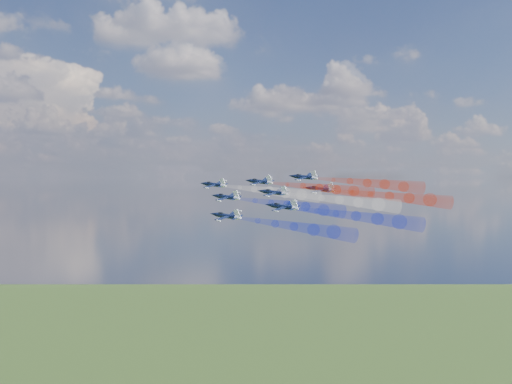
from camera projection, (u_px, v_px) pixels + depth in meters
name	position (u px, v px, depth m)	size (l,w,h in m)	color
jet_lead	(214.00, 185.00, 175.32)	(8.31, 10.39, 2.77)	black
trail_lead	(269.00, 191.00, 162.75)	(3.46, 31.43, 3.46)	white
jet_inner_left	(227.00, 197.00, 162.02)	(8.31, 10.39, 2.77)	black
trail_inner_left	(288.00, 205.00, 149.46)	(3.46, 31.43, 3.46)	#1727CA
jet_inner_right	(260.00, 182.00, 174.01)	(8.31, 10.39, 2.77)	black
trail_inner_right	(319.00, 188.00, 161.45)	(3.46, 31.43, 3.46)	red
jet_outer_left	(227.00, 216.00, 149.18)	(8.31, 10.39, 2.77)	black
trail_outer_left	(294.00, 226.00, 136.62)	(3.46, 31.43, 3.46)	#1727CA
jet_center_third	(274.00, 192.00, 160.74)	(8.31, 10.39, 2.77)	black
trail_center_third	(340.00, 200.00, 148.18)	(3.46, 31.43, 3.46)	white
jet_outer_right	(304.00, 177.00, 173.57)	(8.31, 10.39, 2.77)	black
trail_outer_right	(367.00, 183.00, 161.01)	(3.46, 31.43, 3.46)	red
jet_rear_left	(283.00, 207.00, 147.70)	(8.31, 10.39, 2.77)	black
trail_rear_left	(356.00, 216.00, 135.14)	(3.46, 31.43, 3.46)	#1727CA
jet_rear_right	(320.00, 189.00, 162.47)	(8.31, 10.39, 2.77)	black
trail_rear_right	(389.00, 196.00, 149.90)	(3.46, 31.43, 3.46)	red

